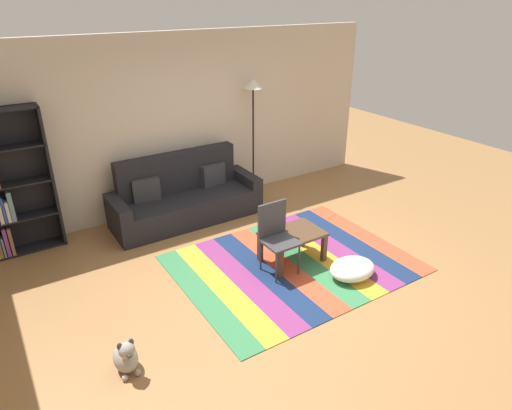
{
  "coord_description": "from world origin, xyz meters",
  "views": [
    {
      "loc": [
        -2.82,
        -3.87,
        3.21
      ],
      "look_at": [
        0.08,
        0.67,
        0.65
      ],
      "focal_mm": 31.71,
      "sensor_mm": 36.0,
      "label": 1
    }
  ],
  "objects_px": {
    "coffee_table": "(292,238)",
    "folding_chair": "(276,232)",
    "tv_remote": "(286,234)",
    "pouf": "(352,269)",
    "couch": "(185,198)",
    "standing_lamp": "(253,100)",
    "bookshelf": "(6,187)",
    "dog": "(126,357)"
  },
  "relations": [
    {
      "from": "dog",
      "to": "tv_remote",
      "type": "relative_size",
      "value": 2.65
    },
    {
      "from": "pouf",
      "to": "tv_remote",
      "type": "relative_size",
      "value": 4.0
    },
    {
      "from": "pouf",
      "to": "coffee_table",
      "type": "bearing_deg",
      "value": 120.02
    },
    {
      "from": "bookshelf",
      "to": "coffee_table",
      "type": "bearing_deg",
      "value": -36.4
    },
    {
      "from": "coffee_table",
      "to": "dog",
      "type": "bearing_deg",
      "value": -163.95
    },
    {
      "from": "pouf",
      "to": "bookshelf",
      "type": "bearing_deg",
      "value": 139.41
    },
    {
      "from": "pouf",
      "to": "folding_chair",
      "type": "xyz_separation_m",
      "value": [
        -0.7,
        0.65,
        0.42
      ]
    },
    {
      "from": "coffee_table",
      "to": "standing_lamp",
      "type": "bearing_deg",
      "value": 70.72
    },
    {
      "from": "couch",
      "to": "dog",
      "type": "height_order",
      "value": "couch"
    },
    {
      "from": "couch",
      "to": "tv_remote",
      "type": "bearing_deg",
      "value": -73.64
    },
    {
      "from": "couch",
      "to": "dog",
      "type": "distance_m",
      "value": 3.14
    },
    {
      "from": "bookshelf",
      "to": "coffee_table",
      "type": "distance_m",
      "value": 3.72
    },
    {
      "from": "folding_chair",
      "to": "pouf",
      "type": "bearing_deg",
      "value": -10.12
    },
    {
      "from": "couch",
      "to": "tv_remote",
      "type": "xyz_separation_m",
      "value": [
        0.55,
        -1.88,
        0.09
      ]
    },
    {
      "from": "bookshelf",
      "to": "dog",
      "type": "relative_size",
      "value": 4.88
    },
    {
      "from": "dog",
      "to": "folding_chair",
      "type": "bearing_deg",
      "value": 16.97
    },
    {
      "from": "coffee_table",
      "to": "pouf",
      "type": "xyz_separation_m",
      "value": [
        0.4,
        -0.7,
        -0.23
      ]
    },
    {
      "from": "couch",
      "to": "bookshelf",
      "type": "bearing_deg",
      "value": 172.93
    },
    {
      "from": "coffee_table",
      "to": "folding_chair",
      "type": "bearing_deg",
      "value": -170.9
    },
    {
      "from": "bookshelf",
      "to": "tv_remote",
      "type": "bearing_deg",
      "value": -37.15
    },
    {
      "from": "bookshelf",
      "to": "folding_chair",
      "type": "distance_m",
      "value": 3.49
    },
    {
      "from": "bookshelf",
      "to": "coffee_table",
      "type": "xyz_separation_m",
      "value": [
        2.95,
        -2.18,
        -0.6
      ]
    },
    {
      "from": "couch",
      "to": "standing_lamp",
      "type": "bearing_deg",
      "value": 9.19
    },
    {
      "from": "bookshelf",
      "to": "tv_remote",
      "type": "distance_m",
      "value": 3.62
    },
    {
      "from": "pouf",
      "to": "folding_chair",
      "type": "bearing_deg",
      "value": 136.84
    },
    {
      "from": "coffee_table",
      "to": "tv_remote",
      "type": "bearing_deg",
      "value": 173.1
    },
    {
      "from": "pouf",
      "to": "standing_lamp",
      "type": "relative_size",
      "value": 0.31
    },
    {
      "from": "pouf",
      "to": "dog",
      "type": "height_order",
      "value": "dog"
    },
    {
      "from": "couch",
      "to": "dog",
      "type": "xyz_separation_m",
      "value": [
        -1.78,
        -2.59,
        -0.18
      ]
    },
    {
      "from": "couch",
      "to": "coffee_table",
      "type": "height_order",
      "value": "couch"
    },
    {
      "from": "bookshelf",
      "to": "dog",
      "type": "bearing_deg",
      "value": -79.55
    },
    {
      "from": "couch",
      "to": "pouf",
      "type": "xyz_separation_m",
      "value": [
        1.05,
        -2.59,
        -0.22
      ]
    },
    {
      "from": "pouf",
      "to": "tv_remote",
      "type": "xyz_separation_m",
      "value": [
        -0.5,
        0.71,
        0.31
      ]
    },
    {
      "from": "dog",
      "to": "coffee_table",
      "type": "bearing_deg",
      "value": 16.05
    },
    {
      "from": "tv_remote",
      "to": "folding_chair",
      "type": "xyz_separation_m",
      "value": [
        -0.2,
        -0.06,
        0.11
      ]
    },
    {
      "from": "bookshelf",
      "to": "pouf",
      "type": "bearing_deg",
      "value": -40.59
    },
    {
      "from": "tv_remote",
      "to": "folding_chair",
      "type": "bearing_deg",
      "value": -126.93
    },
    {
      "from": "standing_lamp",
      "to": "tv_remote",
      "type": "distance_m",
      "value": 2.56
    },
    {
      "from": "couch",
      "to": "folding_chair",
      "type": "height_order",
      "value": "couch"
    },
    {
      "from": "couch",
      "to": "coffee_table",
      "type": "relative_size",
      "value": 2.93
    },
    {
      "from": "dog",
      "to": "standing_lamp",
      "type": "distance_m",
      "value": 4.48
    },
    {
      "from": "coffee_table",
      "to": "couch",
      "type": "bearing_deg",
      "value": 108.87
    }
  ]
}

